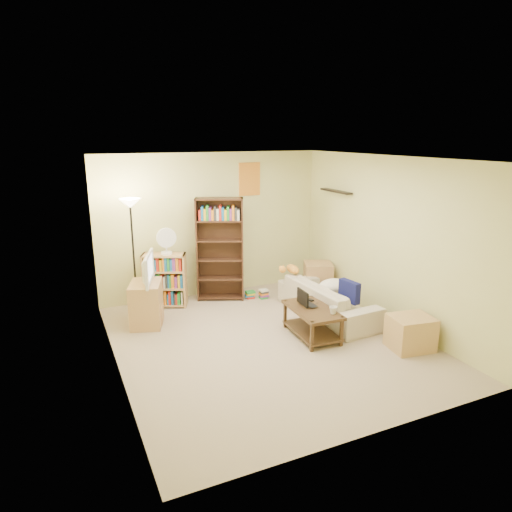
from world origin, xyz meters
The scene contains 19 objects.
room centered at (0.00, 0.01, 1.62)m, with size 4.50×4.54×2.52m.
sofa centered at (1.27, 0.44, 0.27)m, with size 0.83×1.91×0.55m, color #BFB59E.
navy_pillow centered at (1.38, 0.04, 0.52)m, with size 0.36×0.11×0.32m, color #121550.
cream_blanket centered at (1.40, 0.49, 0.47)m, with size 0.50×0.36×0.22m, color white.
tabby_cat centered at (0.99, 1.14, 0.62)m, with size 0.43×0.17×0.15m.
coffee_table centered at (0.65, -0.11, 0.27)m, with size 0.58×0.98×0.42m.
laptop centered at (0.71, 0.02, 0.44)m, with size 0.23×0.33×0.02m, color black.
laptop_screen centered at (0.57, 0.03, 0.55)m, with size 0.01×0.32×0.21m, color white.
mug centered at (0.80, -0.40, 0.48)m, with size 0.13×0.13×0.10m, color silver.
tv_remote centered at (0.77, 0.20, 0.44)m, with size 0.05×0.17×0.02m, color black.
tv_stand centered at (-1.40, 1.29, 0.33)m, with size 0.44×0.62×0.66m, color tan.
television centered at (-1.40, 1.29, 0.88)m, with size 0.34×0.75×0.44m, color black.
tall_bookshelf centered at (0.00, 1.87, 0.94)m, with size 0.84×0.56×1.77m.
short_bookshelf centered at (-0.96, 1.93, 0.45)m, with size 0.75×0.53×0.90m.
desk_fan centered at (-0.91, 1.88, 1.13)m, with size 0.32×0.18×0.44m.
floor_lamp centered at (-1.48, 1.63, 1.49)m, with size 0.32×0.32×1.88m.
side_table centered at (1.72, 1.45, 0.28)m, with size 0.48×0.48×0.55m, color tan.
end_cabinet centered at (1.65, -0.99, 0.23)m, with size 0.55×0.45×0.45m, color tan.
book_stacks centered at (0.59, 1.63, 0.07)m, with size 0.38×0.22×0.16m.
Camera 1 is at (-2.56, -5.24, 2.79)m, focal length 32.00 mm.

